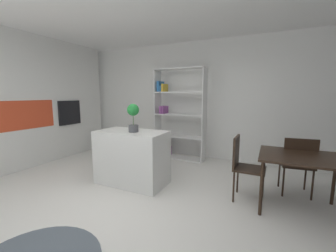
# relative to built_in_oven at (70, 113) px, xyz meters

# --- Properties ---
(ground_plane) EXTENTS (9.72, 9.72, 0.00)m
(ground_plane) POSITION_rel_built_in_oven_xyz_m (2.82, -1.33, -1.11)
(ground_plane) COLOR silver
(back_partition) EXTENTS (7.06, 0.06, 2.82)m
(back_partition) POSITION_rel_built_in_oven_xyz_m (2.82, 1.36, 0.30)
(back_partition) COLOR white
(back_partition) RESTS_ON ground_plane
(tall_cabinet_run_left) EXTENTS (0.63, 4.88, 2.82)m
(tall_cabinet_run_left) POSITION_rel_built_in_oven_xyz_m (-0.34, -1.33, 0.30)
(tall_cabinet_run_left) COLOR silver
(tall_cabinet_run_left) RESTS_ON ground_plane
(cabinet_niche_splashback) EXTENTS (0.01, 1.23, 0.59)m
(cabinet_niche_splashback) POSITION_rel_built_in_oven_xyz_m (-0.02, -1.07, 0.03)
(cabinet_niche_splashback) COLOR #CC4223
(cabinet_niche_splashback) RESTS_ON ground_plane
(built_in_oven) EXTENTS (0.06, 0.62, 0.60)m
(built_in_oven) POSITION_rel_built_in_oven_xyz_m (0.00, 0.00, 0.00)
(built_in_oven) COLOR black
(built_in_oven) RESTS_ON ground_plane
(kitchen_island) EXTENTS (1.20, 0.66, 0.93)m
(kitchen_island) POSITION_rel_built_in_oven_xyz_m (2.40, -0.76, -0.64)
(kitchen_island) COLOR silver
(kitchen_island) RESTS_ON ground_plane
(potted_plant_on_island) EXTENTS (0.20, 0.20, 0.47)m
(potted_plant_on_island) POSITION_rel_built_in_oven_xyz_m (2.48, -0.81, 0.10)
(potted_plant_on_island) COLOR #4C4C51
(potted_plant_on_island) RESTS_ON kitchen_island
(open_bookshelf) EXTENTS (1.23, 0.36, 2.16)m
(open_bookshelf) POSITION_rel_built_in_oven_xyz_m (2.50, 0.97, -0.05)
(open_bookshelf) COLOR white
(open_bookshelf) RESTS_ON ground_plane
(dining_table) EXTENTS (1.03, 0.86, 0.75)m
(dining_table) POSITION_rel_built_in_oven_xyz_m (4.96, -0.54, -0.44)
(dining_table) COLOR black
(dining_table) RESTS_ON ground_plane
(dining_chair_island_side) EXTENTS (0.44, 0.42, 0.95)m
(dining_chair_island_side) POSITION_rel_built_in_oven_xyz_m (4.22, -0.54, -0.54)
(dining_chair_island_side) COLOR black
(dining_chair_island_side) RESTS_ON ground_plane
(dining_chair_far) EXTENTS (0.50, 0.49, 0.92)m
(dining_chair_far) POSITION_rel_built_in_oven_xyz_m (4.97, -0.09, -0.55)
(dining_chair_far) COLOR black
(dining_chair_far) RESTS_ON ground_plane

